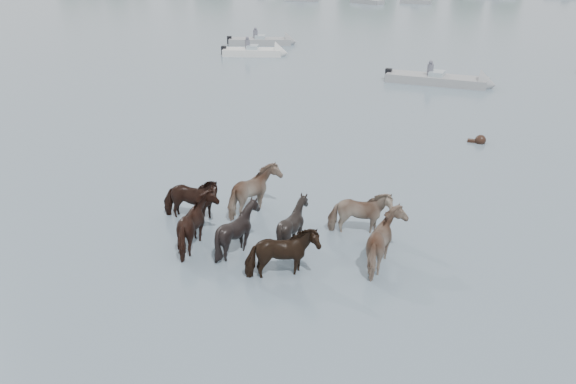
% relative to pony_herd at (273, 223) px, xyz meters
% --- Properties ---
extents(ground, '(400.00, 400.00, 0.00)m').
position_rel_pony_herd_xyz_m(ground, '(-0.87, -1.95, -0.58)').
color(ground, slate).
rests_on(ground, ground).
extents(pony_herd, '(7.90, 4.92, 1.60)m').
position_rel_pony_herd_xyz_m(pony_herd, '(0.00, 0.00, 0.00)').
color(pony_herd, black).
rests_on(pony_herd, ground).
extents(swimming_pony, '(0.72, 0.44, 0.44)m').
position_rel_pony_herd_xyz_m(swimming_pony, '(4.41, 11.09, -0.48)').
color(swimming_pony, black).
rests_on(swimming_pony, ground).
extents(motorboat_a, '(4.91, 2.96, 1.92)m').
position_rel_pony_herd_xyz_m(motorboat_a, '(-12.08, 26.38, -0.35)').
color(motorboat_a, silver).
rests_on(motorboat_a, ground).
extents(motorboat_b, '(6.35, 1.83, 1.92)m').
position_rel_pony_herd_xyz_m(motorboat_b, '(1.88, 21.57, -0.36)').
color(motorboat_b, gray).
rests_on(motorboat_b, ground).
extents(motorboat_f, '(5.58, 3.45, 1.92)m').
position_rel_pony_herd_xyz_m(motorboat_f, '(-13.61, 31.24, -0.35)').
color(motorboat_f, gray).
rests_on(motorboat_f, ground).
extents(distant_flotilla, '(106.78, 27.00, 0.93)m').
position_rel_pony_herd_xyz_m(distant_flotilla, '(-0.39, 75.61, -0.32)').
color(distant_flotilla, gray).
rests_on(distant_flotilla, ground).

